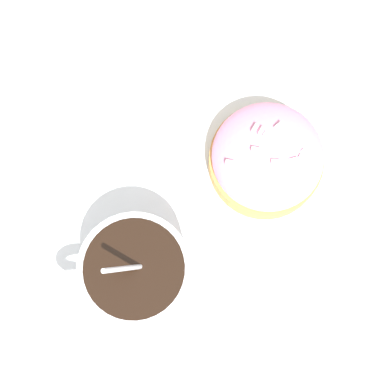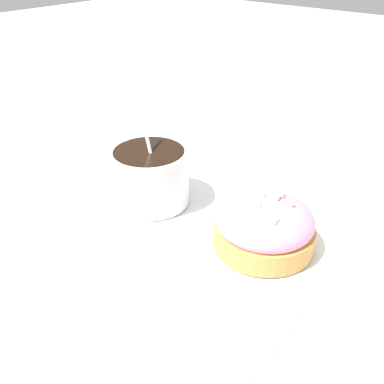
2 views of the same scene
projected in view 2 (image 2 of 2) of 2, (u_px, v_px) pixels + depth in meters
The scene contains 4 objects.
ground_plane at pixel (205, 221), 0.50m from camera, with size 3.00×3.00×0.00m, color silver.
paper_napkin at pixel (205, 220), 0.49m from camera, with size 0.31×0.31×0.00m.
coffee_cup at pixel (150, 174), 0.51m from camera, with size 0.11×0.09×0.11m.
frosted_pastry at pixel (267, 224), 0.44m from camera, with size 0.10×0.10×0.06m.
Camera 2 is at (-0.25, 0.32, 0.28)m, focal length 42.00 mm.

